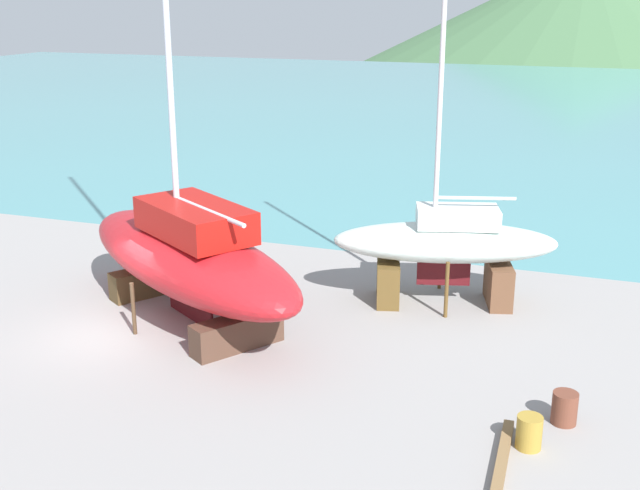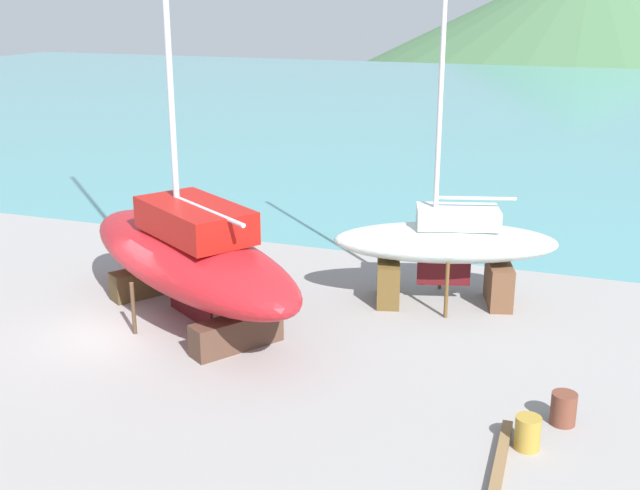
{
  "view_description": "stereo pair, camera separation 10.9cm",
  "coord_description": "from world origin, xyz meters",
  "px_view_note": "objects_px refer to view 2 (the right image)",
  "views": [
    {
      "loc": [
        12.74,
        -18.09,
        9.47
      ],
      "look_at": [
        5.04,
        3.68,
        2.13
      ],
      "focal_mm": 44.8,
      "sensor_mm": 36.0,
      "label": 1
    },
    {
      "loc": [
        12.85,
        -18.05,
        9.47
      ],
      "look_at": [
        5.04,
        3.68,
        2.13
      ],
      "focal_mm": 44.8,
      "sensor_mm": 36.0,
      "label": 2
    }
  ],
  "objects_px": {
    "sailboat_mid_port": "(189,255)",
    "sailboat_far_slipway": "(446,244)",
    "barrel_rust_near": "(563,409)",
    "barrel_tipped_right": "(528,433)",
    "worker": "(183,233)"
  },
  "relations": [
    {
      "from": "barrel_tipped_right",
      "to": "sailboat_mid_port",
      "type": "bearing_deg",
      "value": 159.15
    },
    {
      "from": "sailboat_far_slipway",
      "to": "barrel_rust_near",
      "type": "height_order",
      "value": "sailboat_far_slipway"
    },
    {
      "from": "sailboat_far_slipway",
      "to": "worker",
      "type": "relative_size",
      "value": 7.3
    },
    {
      "from": "sailboat_far_slipway",
      "to": "worker",
      "type": "bearing_deg",
      "value": -23.82
    },
    {
      "from": "sailboat_far_slipway",
      "to": "worker",
      "type": "height_order",
      "value": "sailboat_far_slipway"
    },
    {
      "from": "worker",
      "to": "sailboat_mid_port",
      "type": "bearing_deg",
      "value": -78.34
    },
    {
      "from": "worker",
      "to": "sailboat_far_slipway",
      "type": "bearing_deg",
      "value": -27.7
    },
    {
      "from": "barrel_rust_near",
      "to": "barrel_tipped_right",
      "type": "xyz_separation_m",
      "value": [
        -0.66,
        -1.35,
        -0.0
      ]
    },
    {
      "from": "sailboat_mid_port",
      "to": "sailboat_far_slipway",
      "type": "xyz_separation_m",
      "value": [
        6.9,
        3.95,
        -0.11
      ]
    },
    {
      "from": "barrel_rust_near",
      "to": "barrel_tipped_right",
      "type": "bearing_deg",
      "value": -116.24
    },
    {
      "from": "sailboat_far_slipway",
      "to": "barrel_tipped_right",
      "type": "bearing_deg",
      "value": 97.82
    },
    {
      "from": "barrel_rust_near",
      "to": "sailboat_far_slipway",
      "type": "bearing_deg",
      "value": 122.0
    },
    {
      "from": "barrel_rust_near",
      "to": "worker",
      "type": "bearing_deg",
      "value": 150.72
    },
    {
      "from": "barrel_rust_near",
      "to": "barrel_tipped_right",
      "type": "distance_m",
      "value": 1.5
    },
    {
      "from": "sailboat_far_slipway",
      "to": "barrel_rust_near",
      "type": "xyz_separation_m",
      "value": [
        4.08,
        -6.53,
        -1.56
      ]
    }
  ]
}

